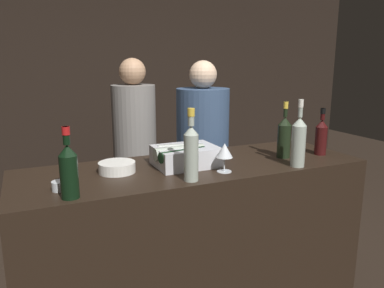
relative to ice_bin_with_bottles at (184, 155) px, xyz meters
The scene contains 13 objects.
wall_back_chalkboard 2.24m from the ice_bin_with_bottles, 88.54° to the left, with size 6.40×0.06×2.80m.
bar_counter 0.61m from the ice_bin_with_bottles, 15.26° to the right, with size 2.03×0.67×1.08m.
ice_bin_with_bottles is the anchor object (origin of this frame).
bowl_white 0.39m from the ice_bin_with_bottles, behind, with size 0.20×0.20×0.06m.
wine_glass 0.26m from the ice_bin_with_bottles, 53.48° to the right, with size 0.09×0.09×0.16m.
candle_votive 0.72m from the ice_bin_with_bottles, 167.77° to the right, with size 0.08×0.08×0.05m.
red_wine_bottle_black_foil 0.92m from the ice_bin_with_bottles, ahead, with size 0.08×0.08×0.30m.
champagne_bottle 0.65m from the ice_bin_with_bottles, ahead, with size 0.08×0.08×0.35m.
white_wine_bottle 0.66m from the ice_bin_with_bottles, 25.42° to the right, with size 0.08×0.08×0.39m.
red_wine_bottle_burgundy 0.73m from the ice_bin_with_bottles, 157.68° to the right, with size 0.08×0.08×0.32m.
rose_wine_bottle 0.30m from the ice_bin_with_bottles, 106.01° to the right, with size 0.07×0.07×0.37m.
person_in_hoodie 1.01m from the ice_bin_with_bottles, 91.23° to the left, with size 0.35×0.35×1.70m.
person_blond_tee 0.81m from the ice_bin_with_bottles, 56.38° to the left, with size 0.41×0.41×1.68m.
Camera 1 is at (-0.88, -1.58, 1.68)m, focal length 35.00 mm.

